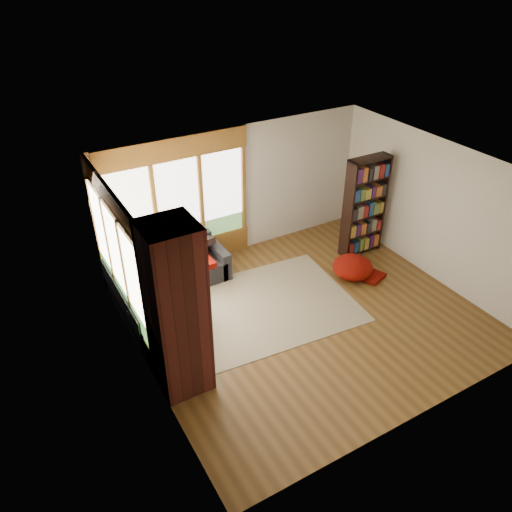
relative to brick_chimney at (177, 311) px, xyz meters
name	(u,v)px	position (x,y,z in m)	size (l,w,h in m)	color
floor	(306,315)	(2.40, 0.35, -1.30)	(5.50, 5.50, 0.00)	#563818
ceiling	(316,174)	(2.40, 0.35, 1.30)	(5.50, 5.50, 0.00)	white
wall_back	(236,192)	(2.40, 2.85, 0.00)	(5.50, 0.04, 2.60)	silver
wall_front	(431,346)	(2.40, -2.15, 0.00)	(5.50, 0.04, 2.60)	silver
wall_left	(142,305)	(-0.35, 0.35, 0.00)	(0.04, 5.00, 2.60)	silver
wall_right	(436,211)	(5.15, 0.35, 0.00)	(0.04, 5.00, 2.60)	silver
windows_back	(179,204)	(1.20, 2.82, 0.05)	(2.82, 0.10, 1.90)	#966326
windows_left	(117,259)	(-0.32, 1.55, 0.05)	(0.10, 2.62, 1.90)	#966326
roller_blind	(100,213)	(-0.29, 2.38, 0.45)	(0.03, 0.72, 0.90)	#6A8C55
brick_chimney	(177,311)	(0.00, 0.00, 0.00)	(0.70, 0.70, 2.60)	#471914
sectional_sofa	(161,284)	(0.45, 2.05, -1.00)	(2.20, 2.20, 0.80)	black
area_rug	(266,306)	(1.93, 0.92, -1.29)	(3.01, 2.30, 0.01)	beige
bookshelf	(364,207)	(4.54, 1.53, -0.28)	(0.87, 0.29, 2.03)	black
pouf	(353,267)	(3.82, 0.89, -1.08)	(0.76, 0.76, 0.41)	maroon
dog_tan	(152,253)	(0.45, 2.35, -0.52)	(0.95, 0.98, 0.48)	brown
dog_brindle	(177,280)	(0.52, 1.38, -0.53)	(0.80, 0.97, 0.48)	black
throw_pillows	(162,258)	(0.53, 2.10, -0.51)	(1.98, 1.68, 0.45)	black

